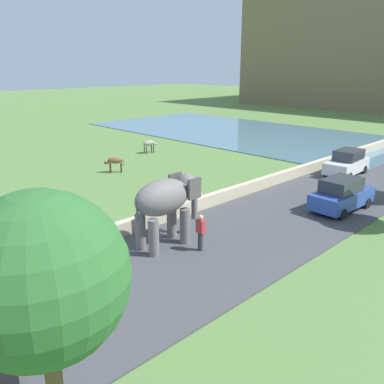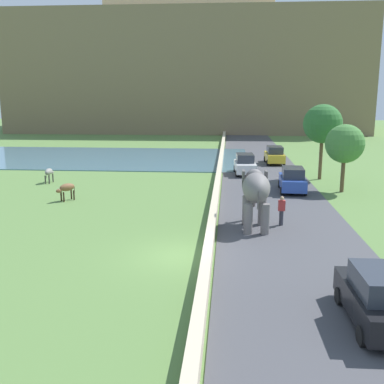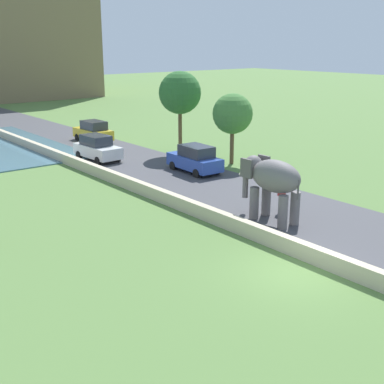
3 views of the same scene
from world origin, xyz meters
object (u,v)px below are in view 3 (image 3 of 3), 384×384
person_beside_elephant (281,195)px  car_white (97,148)px  car_yellow (93,131)px  car_blue (195,159)px  elephant (272,180)px

person_beside_elephant → car_white: (-1.42, 16.04, 0.03)m
person_beside_elephant → car_yellow: bearing=85.6°
person_beside_elephant → car_blue: 9.05m
car_blue → elephant: bearing=-108.4°
car_yellow → elephant: bearing=-97.8°
person_beside_elephant → car_yellow: size_ratio=0.40×
car_white → car_yellow: bearing=63.9°
elephant → car_white: size_ratio=0.85×
elephant → car_yellow: elephant is taller
car_blue → car_white: 7.82m
person_beside_elephant → car_blue: car_blue is taller
elephant → car_yellow: size_ratio=0.86×
person_beside_elephant → elephant: bearing=-157.6°
car_yellow → car_white: size_ratio=0.99×
elephant → car_white: elephant is taller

